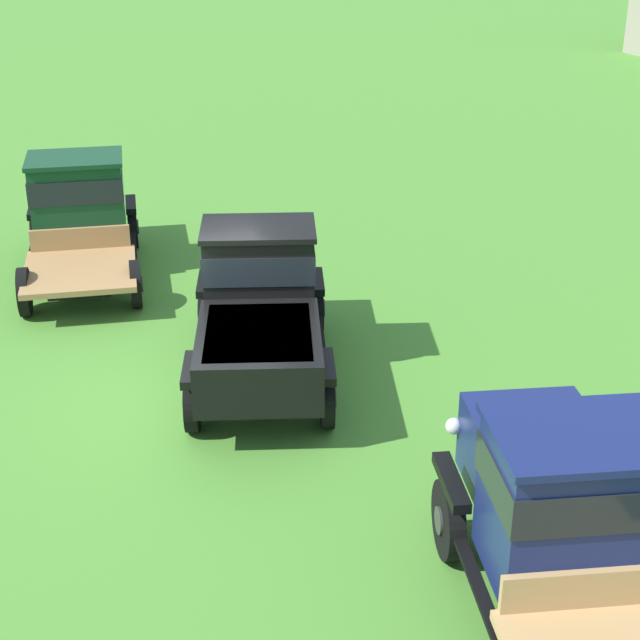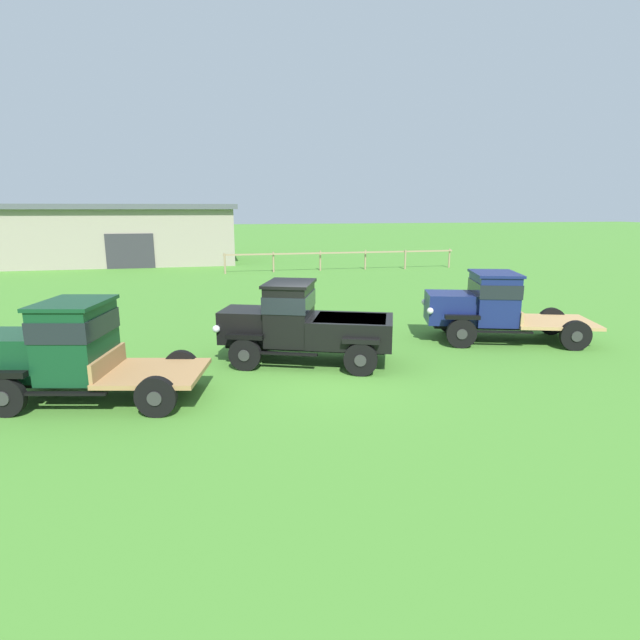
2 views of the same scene
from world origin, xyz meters
The scene contains 4 objects.
ground_plane centered at (0.00, 0.00, 0.00)m, with size 240.00×240.00×0.00m, color #47842D.
vintage_truck_foreground_near centered at (-5.81, -0.57, 1.16)m, with size 5.04×2.86×2.21m.
vintage_truck_second_in_line centered at (-0.35, 1.03, 1.11)m, with size 4.94×3.29×2.21m.
vintage_truck_midrow_center centered at (5.79, 2.07, 1.15)m, with size 5.48×3.33×2.18m.
Camera 1 is at (12.14, -3.36, 6.94)m, focal length 55.00 mm.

